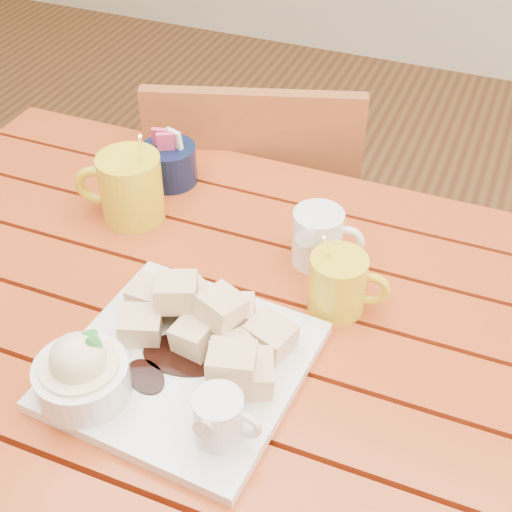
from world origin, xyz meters
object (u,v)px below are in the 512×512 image
at_px(table, 221,364).
at_px(dessert_plate, 165,358).
at_px(coffee_mug_right, 339,283).
at_px(chair_far, 257,226).
at_px(coffee_mug_left, 129,187).

distance_m(table, dessert_plate, 0.19).
distance_m(coffee_mug_right, chair_far, 0.63).
bearing_deg(dessert_plate, table, 84.41).
bearing_deg(table, dessert_plate, -95.59).
xyz_separation_m(table, coffee_mug_left, (-0.22, 0.15, 0.17)).
bearing_deg(coffee_mug_left, dessert_plate, -68.66).
height_order(coffee_mug_left, chair_far, coffee_mug_left).
xyz_separation_m(coffee_mug_right, chair_far, (-0.30, 0.45, -0.31)).
relative_size(table, dessert_plate, 3.85).
relative_size(coffee_mug_left, chair_far, 0.19).
xyz_separation_m(table, dessert_plate, (-0.01, -0.13, 0.14)).
bearing_deg(coffee_mug_left, table, -49.90).
bearing_deg(dessert_plate, coffee_mug_left, 126.81).
bearing_deg(table, chair_far, 106.40).
bearing_deg(dessert_plate, chair_far, 102.25).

